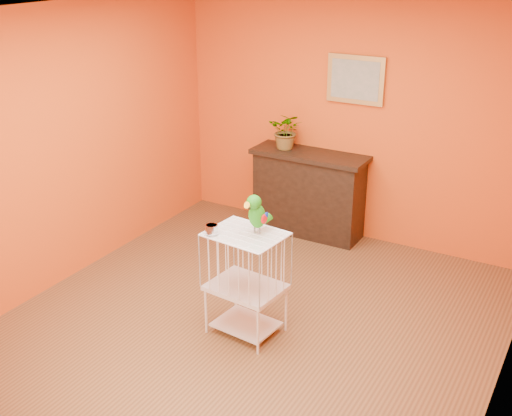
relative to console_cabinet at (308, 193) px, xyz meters
The scene contains 8 objects.
ground 2.12m from the console_cabinet, 78.73° to the right, with size 4.50×4.50×0.00m, color brown.
room_shell 2.34m from the console_cabinet, 78.73° to the right, with size 4.50×4.50×4.50m.
console_cabinet is the anchor object (origin of this frame).
potted_plant 0.70m from the console_cabinet, behind, with size 0.37×0.41×0.32m, color #26722D.
framed_picture 1.35m from the console_cabinet, 25.37° to the left, with size 0.62×0.04×0.50m.
birdcage 2.11m from the console_cabinet, 78.58° to the right, with size 0.64×0.51×0.92m.
feed_cup 2.27m from the console_cabinet, 85.17° to the right, with size 0.10×0.10×0.07m, color silver.
parrot 2.16m from the console_cabinet, 76.36° to the right, with size 0.17×0.30×0.33m.
Camera 1 is at (2.38, -4.03, 3.07)m, focal length 45.00 mm.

